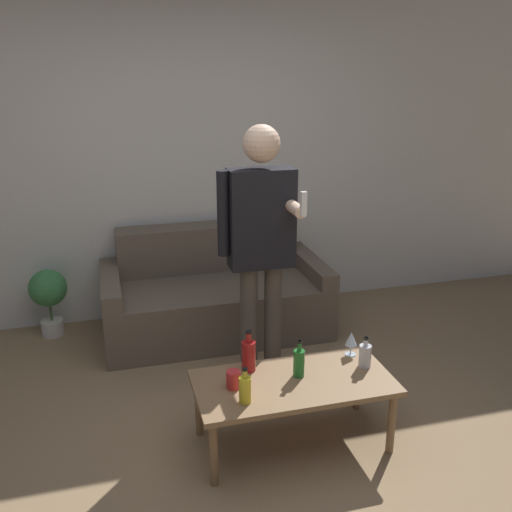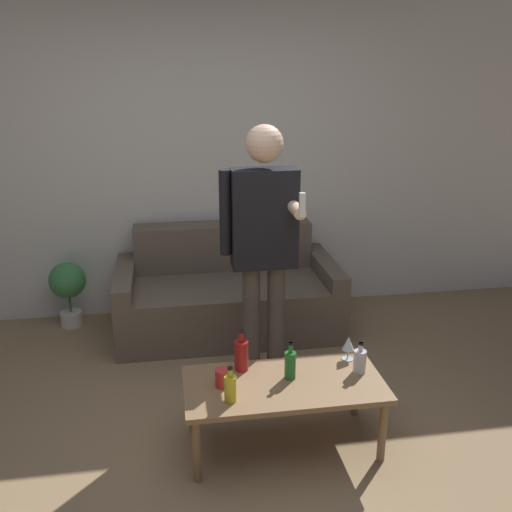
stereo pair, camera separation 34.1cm
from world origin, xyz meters
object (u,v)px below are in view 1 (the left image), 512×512
(couch, at_px, (214,295))
(person_standing_front, at_px, (261,237))
(coffee_table, at_px, (294,387))
(bottle_orange, at_px, (249,355))

(couch, height_order, person_standing_front, person_standing_front)
(couch, xyz_separation_m, person_standing_front, (0.14, -0.88, 0.73))
(coffee_table, bearing_deg, bottle_orange, 140.70)
(coffee_table, height_order, person_standing_front, person_standing_front)
(couch, height_order, bottle_orange, couch)
(couch, bearing_deg, coffee_table, -85.18)
(coffee_table, xyz_separation_m, person_standing_front, (0.00, 0.69, 0.66))
(coffee_table, xyz_separation_m, bottle_orange, (-0.21, 0.17, 0.14))
(couch, bearing_deg, bottle_orange, -93.13)
(person_standing_front, bearing_deg, coffee_table, -90.39)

